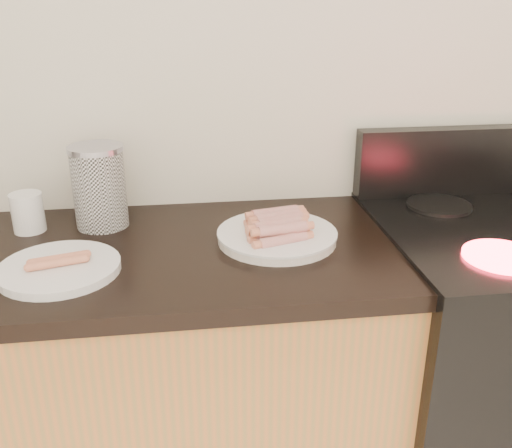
{
  "coord_description": "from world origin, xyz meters",
  "views": [
    {
      "loc": [
        -0.11,
        0.41,
        1.48
      ],
      "look_at": [
        0.06,
        1.62,
        0.98
      ],
      "focal_mm": 40.0,
      "sensor_mm": 36.0,
      "label": 1
    }
  ],
  "objects": [
    {
      "name": "main_plate",
      "position": [
        0.12,
        1.7,
        0.91
      ],
      "size": [
        0.38,
        0.38,
        0.02
      ],
      "primitive_type": "cylinder",
      "rotation": [
        0.0,
        0.0,
        0.36
      ],
      "color": "white",
      "rests_on": "counter_slab"
    },
    {
      "name": "hotdog_pile",
      "position": [
        0.12,
        1.7,
        0.94
      ],
      "size": [
        0.12,
        0.19,
        0.05
      ],
      "rotation": [
        0.0,
        0.0,
        0.25
      ],
      "color": "brown",
      "rests_on": "main_plate"
    },
    {
      "name": "plain_sausages",
      "position": [
        -0.39,
        1.59,
        0.93
      ],
      "size": [
        0.12,
        0.07,
        0.02
      ],
      "rotation": [
        0.0,
        0.0,
        0.27
      ],
      "color": "#B96F38",
      "rests_on": "side_plate"
    },
    {
      "name": "stove_panel",
      "position": [
        0.78,
        1.96,
        1.01
      ],
      "size": [
        0.76,
        0.06,
        0.2
      ],
      "primitive_type": "cube",
      "color": "black",
      "rests_on": "stove"
    },
    {
      "name": "wall_back",
      "position": [
        0.0,
        2.0,
        1.3
      ],
      "size": [
        4.0,
        0.04,
        2.6
      ],
      "primitive_type": "cube",
      "color": "silver",
      "rests_on": "ground"
    },
    {
      "name": "burner_far_left",
      "position": [
        0.61,
        1.84,
        0.92
      ],
      "size": [
        0.18,
        0.18,
        0.01
      ],
      "primitive_type": "cylinder",
      "color": "black",
      "rests_on": "stove"
    },
    {
      "name": "side_plate",
      "position": [
        -0.39,
        1.59,
        0.91
      ],
      "size": [
        0.33,
        0.33,
        0.02
      ],
      "primitive_type": "cylinder",
      "rotation": [
        0.0,
        0.0,
        -0.31
      ],
      "color": "white",
      "rests_on": "counter_slab"
    },
    {
      "name": "stove",
      "position": [
        0.78,
        1.68,
        0.46
      ],
      "size": [
        0.76,
        0.65,
        0.91
      ],
      "color": "black",
      "rests_on": "floor"
    },
    {
      "name": "mug",
      "position": [
        -0.51,
        1.85,
        0.95
      ],
      "size": [
        0.09,
        0.09,
        0.1
      ],
      "primitive_type": "cylinder",
      "rotation": [
        0.0,
        0.0,
        -0.1
      ],
      "color": "silver",
      "rests_on": "counter_slab"
    },
    {
      "name": "burner_near_left",
      "position": [
        0.61,
        1.51,
        0.92
      ],
      "size": [
        0.18,
        0.18,
        0.01
      ],
      "primitive_type": "cylinder",
      "color": "#FF1E2D",
      "rests_on": "stove"
    },
    {
      "name": "canister",
      "position": [
        -0.32,
        1.86,
        1.01
      ],
      "size": [
        0.14,
        0.14,
        0.22
      ],
      "rotation": [
        0.0,
        0.0,
        -0.28
      ],
      "color": "white",
      "rests_on": "counter_slab"
    }
  ]
}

